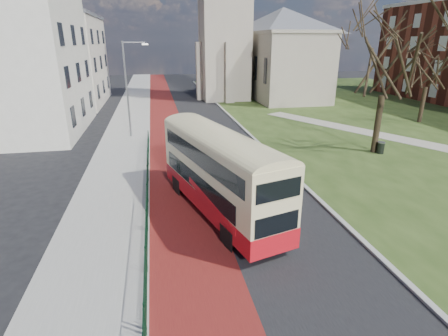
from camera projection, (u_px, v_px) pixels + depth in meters
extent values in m
plane|color=black|center=(215.00, 236.00, 15.48)|extent=(160.00, 160.00, 0.00)
cube|color=black|center=(195.00, 129.00, 34.18)|extent=(9.00, 120.00, 0.01)
cube|color=#591414|center=(168.00, 130.00, 33.68)|extent=(3.40, 120.00, 0.01)
cube|color=gray|center=(127.00, 132.00, 32.97)|extent=(4.00, 120.00, 0.12)
cube|color=#999993|center=(148.00, 131.00, 33.33)|extent=(0.25, 120.00, 0.13)
cube|color=#999993|center=(236.00, 122.00, 36.84)|extent=(0.25, 80.00, 0.13)
cube|color=#2B4016|center=(403.00, 115.00, 40.50)|extent=(40.00, 80.00, 0.04)
cube|color=#9E998C|center=(437.00, 147.00, 28.33)|extent=(18.84, 32.82, 0.03)
cylinder|color=#0B331E|center=(147.00, 184.00, 18.24)|extent=(0.04, 24.00, 0.04)
cylinder|color=#0B331E|center=(148.00, 200.00, 18.57)|extent=(0.04, 24.00, 0.04)
cube|color=gray|center=(224.00, 11.00, 47.83)|extent=(6.50, 6.50, 24.00)
cube|color=gray|center=(280.00, 67.00, 51.96)|extent=(9.00, 18.00, 9.00)
pyramid|color=#565960|center=(283.00, 7.00, 49.19)|extent=(9.00, 18.00, 3.60)
cube|color=beige|center=(17.00, 63.00, 31.04)|extent=(10.00, 14.00, 12.50)
cube|color=beige|center=(61.00, 62.00, 46.03)|extent=(10.00, 16.00, 11.00)
cube|color=#565960|center=(54.00, 15.00, 44.06)|extent=(10.30, 16.30, 0.50)
cylinder|color=gray|center=(127.00, 91.00, 29.82)|extent=(0.16, 0.16, 8.00)
cylinder|color=gray|center=(134.00, 42.00, 28.65)|extent=(1.80, 0.10, 0.10)
cube|color=silver|center=(145.00, 44.00, 28.87)|extent=(0.50, 0.18, 0.12)
cube|color=#B11018|center=(220.00, 197.00, 17.21)|extent=(4.75, 9.94, 0.88)
cube|color=beige|center=(219.00, 164.00, 16.62)|extent=(4.72, 9.89, 2.56)
cube|color=black|center=(196.00, 181.00, 16.65)|extent=(2.18, 7.67, 0.84)
cube|color=black|center=(237.00, 174.00, 17.58)|extent=(2.18, 7.67, 0.84)
cube|color=black|center=(198.00, 157.00, 15.97)|extent=(2.39, 8.42, 0.79)
cube|color=black|center=(240.00, 150.00, 16.90)|extent=(2.39, 8.42, 0.79)
cube|color=black|center=(184.00, 153.00, 20.93)|extent=(1.93, 0.61, 0.93)
cube|color=black|center=(183.00, 131.00, 20.48)|extent=(1.93, 0.61, 0.79)
cube|color=orange|center=(183.00, 123.00, 20.30)|extent=(1.54, 0.52, 0.26)
cylinder|color=black|center=(178.00, 185.00, 19.70)|extent=(0.50, 0.95, 0.92)
cylinder|color=black|center=(210.00, 179.00, 20.55)|extent=(0.50, 0.95, 0.92)
cylinder|color=black|center=(229.00, 237.00, 14.50)|extent=(0.50, 0.95, 0.92)
cylinder|color=black|center=(269.00, 226.00, 15.34)|extent=(0.50, 0.95, 0.92)
cylinder|color=#2D2316|center=(378.00, 124.00, 26.34)|extent=(0.54, 0.54, 4.33)
cylinder|color=#302518|center=(422.00, 105.00, 36.41)|extent=(0.47, 0.47, 3.62)
cylinder|color=black|center=(381.00, 148.00, 26.56)|extent=(0.60, 0.60, 0.84)
cylinder|color=gray|center=(382.00, 142.00, 26.41)|extent=(0.65, 0.65, 0.06)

